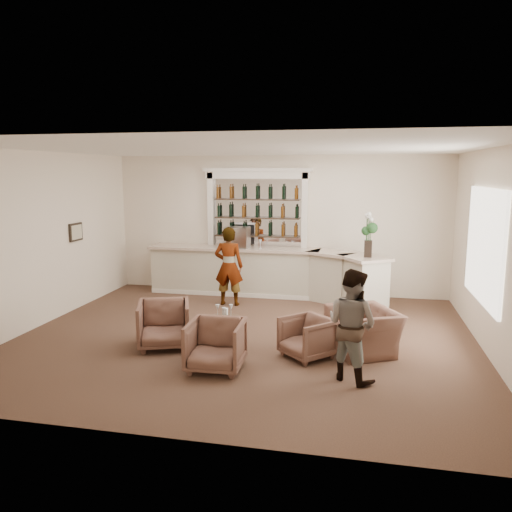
{
  "coord_description": "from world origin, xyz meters",
  "views": [
    {
      "loc": [
        1.95,
        -8.29,
        2.91
      ],
      "look_at": [
        0.01,
        0.9,
        1.32
      ],
      "focal_mm": 35.0,
      "sensor_mm": 36.0,
      "label": 1
    }
  ],
  "objects_px": {
    "armchair_left": "(164,324)",
    "espresso_machine": "(237,237)",
    "armchair_right": "(307,337)",
    "cocktail_table": "(224,332)",
    "armchair_center": "(216,345)",
    "guest": "(352,325)",
    "sommelier": "(229,266)",
    "armchair_far": "(363,331)",
    "bar_counter": "(267,273)",
    "flower_vase": "(369,232)"
  },
  "relations": [
    {
      "from": "armchair_right",
      "to": "armchair_center",
      "type": "bearing_deg",
      "value": -104.5
    },
    {
      "from": "armchair_far",
      "to": "flower_vase",
      "type": "relative_size",
      "value": 1.16
    },
    {
      "from": "cocktail_table",
      "to": "flower_vase",
      "type": "relative_size",
      "value": 0.63
    },
    {
      "from": "guest",
      "to": "cocktail_table",
      "type": "bearing_deg",
      "value": 10.17
    },
    {
      "from": "armchair_left",
      "to": "espresso_machine",
      "type": "relative_size",
      "value": 1.56
    },
    {
      "from": "guest",
      "to": "espresso_machine",
      "type": "bearing_deg",
      "value": -24.38
    },
    {
      "from": "armchair_center",
      "to": "sommelier",
      "type": "bearing_deg",
      "value": 99.86
    },
    {
      "from": "sommelier",
      "to": "guest",
      "type": "xyz_separation_m",
      "value": [
        2.73,
        -3.53,
        -0.07
      ]
    },
    {
      "from": "guest",
      "to": "armchair_far",
      "type": "bearing_deg",
      "value": -64.78
    },
    {
      "from": "armchair_center",
      "to": "guest",
      "type": "bearing_deg",
      "value": -0.01
    },
    {
      "from": "espresso_machine",
      "to": "flower_vase",
      "type": "bearing_deg",
      "value": -13.43
    },
    {
      "from": "bar_counter",
      "to": "armchair_center",
      "type": "height_order",
      "value": "bar_counter"
    },
    {
      "from": "sommelier",
      "to": "guest",
      "type": "bearing_deg",
      "value": 125.26
    },
    {
      "from": "armchair_left",
      "to": "armchair_right",
      "type": "bearing_deg",
      "value": -19.95
    },
    {
      "from": "sommelier",
      "to": "flower_vase",
      "type": "relative_size",
      "value": 1.85
    },
    {
      "from": "bar_counter",
      "to": "armchair_left",
      "type": "distance_m",
      "value": 3.9
    },
    {
      "from": "armchair_left",
      "to": "bar_counter",
      "type": "bearing_deg",
      "value": 53.89
    },
    {
      "from": "sommelier",
      "to": "armchair_center",
      "type": "xyz_separation_m",
      "value": [
        0.76,
        -3.6,
        -0.49
      ]
    },
    {
      "from": "sommelier",
      "to": "armchair_right",
      "type": "distance_m",
      "value": 3.52
    },
    {
      "from": "armchair_center",
      "to": "flower_vase",
      "type": "height_order",
      "value": "flower_vase"
    },
    {
      "from": "sommelier",
      "to": "armchair_center",
      "type": "relative_size",
      "value": 2.11
    },
    {
      "from": "cocktail_table",
      "to": "armchair_left",
      "type": "relative_size",
      "value": 0.68
    },
    {
      "from": "cocktail_table",
      "to": "flower_vase",
      "type": "xyz_separation_m",
      "value": [
        2.36,
        2.83,
        1.42
      ]
    },
    {
      "from": "sommelier",
      "to": "armchair_far",
      "type": "xyz_separation_m",
      "value": [
        2.9,
        -2.37,
        -0.51
      ]
    },
    {
      "from": "sommelier",
      "to": "armchair_far",
      "type": "height_order",
      "value": "sommelier"
    },
    {
      "from": "armchair_center",
      "to": "espresso_machine",
      "type": "xyz_separation_m",
      "value": [
        -0.8,
        4.55,
        1.01
      ]
    },
    {
      "from": "guest",
      "to": "flower_vase",
      "type": "bearing_deg",
      "value": -59.77
    },
    {
      "from": "armchair_far",
      "to": "espresso_machine",
      "type": "bearing_deg",
      "value": -166.29
    },
    {
      "from": "guest",
      "to": "espresso_machine",
      "type": "relative_size",
      "value": 2.88
    },
    {
      "from": "armchair_right",
      "to": "guest",
      "type": "bearing_deg",
      "value": -1.53
    },
    {
      "from": "armchair_right",
      "to": "armchair_far",
      "type": "distance_m",
      "value": 0.98
    },
    {
      "from": "sommelier",
      "to": "flower_vase",
      "type": "height_order",
      "value": "flower_vase"
    },
    {
      "from": "armchair_left",
      "to": "flower_vase",
      "type": "relative_size",
      "value": 0.92
    },
    {
      "from": "guest",
      "to": "armchair_far",
      "type": "xyz_separation_m",
      "value": [
        0.18,
        1.16,
        -0.44
      ]
    },
    {
      "from": "armchair_right",
      "to": "espresso_machine",
      "type": "bearing_deg",
      "value": 162.81
    },
    {
      "from": "armchair_center",
      "to": "armchair_right",
      "type": "distance_m",
      "value": 1.49
    },
    {
      "from": "cocktail_table",
      "to": "sommelier",
      "type": "distance_m",
      "value": 2.74
    },
    {
      "from": "armchair_center",
      "to": "armchair_right",
      "type": "height_order",
      "value": "armchair_center"
    },
    {
      "from": "armchair_center",
      "to": "flower_vase",
      "type": "distance_m",
      "value": 4.61
    },
    {
      "from": "armchair_left",
      "to": "espresso_machine",
      "type": "height_order",
      "value": "espresso_machine"
    },
    {
      "from": "armchair_center",
      "to": "armchair_left",
      "type": "bearing_deg",
      "value": 143.9
    },
    {
      "from": "armchair_far",
      "to": "armchair_center",
      "type": "bearing_deg",
      "value": -88.03
    },
    {
      "from": "cocktail_table",
      "to": "armchair_left",
      "type": "bearing_deg",
      "value": -166.35
    },
    {
      "from": "cocktail_table",
      "to": "armchair_right",
      "type": "height_order",
      "value": "armchair_right"
    },
    {
      "from": "bar_counter",
      "to": "espresso_machine",
      "type": "xyz_separation_m",
      "value": [
        -0.73,
        0.04,
        0.81
      ]
    },
    {
      "from": "sommelier",
      "to": "armchair_center",
      "type": "height_order",
      "value": "sommelier"
    },
    {
      "from": "cocktail_table",
      "to": "armchair_center",
      "type": "relative_size",
      "value": 0.71
    },
    {
      "from": "flower_vase",
      "to": "guest",
      "type": "bearing_deg",
      "value": -93.68
    },
    {
      "from": "cocktail_table",
      "to": "espresso_machine",
      "type": "bearing_deg",
      "value": 100.44
    },
    {
      "from": "sommelier",
      "to": "bar_counter",
      "type": "bearing_deg",
      "value": -129.67
    }
  ]
}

